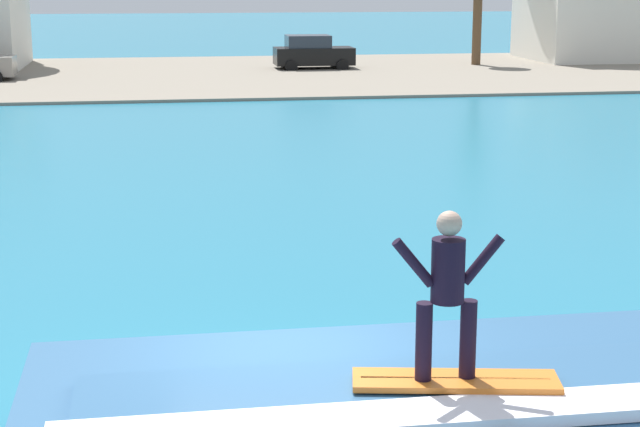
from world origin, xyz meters
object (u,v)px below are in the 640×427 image
Objects in this scene: wave_crest at (405,422)px; surfer at (447,287)px; surfboard at (456,381)px; car_far_shore at (312,53)px.

wave_crest is 4.65× the size of surfer.
car_far_shore reaches higher than surfboard.
surfboard reaches higher than wave_crest.
wave_crest is at bearing 119.16° from surfer.
wave_crest is at bearing 126.92° from surfboard.
wave_crest is 0.88m from surfboard.
car_far_shore reaches higher than wave_crest.
surfer is at bearing -97.19° from car_far_shore.
surfboard is 0.49× the size of car_far_shore.
surfboard is (0.37, -0.49, 0.62)m from wave_crest.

